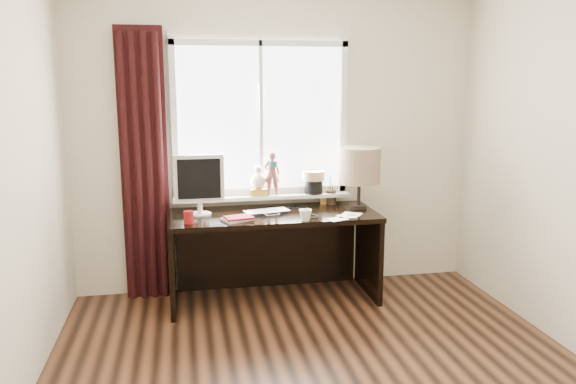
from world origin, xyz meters
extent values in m
cube|color=beige|center=(0.00, 2.00, 1.30)|extent=(3.50, 0.00, 2.60)
imported|color=silver|center=(-0.15, 1.62, 0.76)|extent=(0.41, 0.31, 0.03)
imported|color=white|center=(0.10, 1.33, 0.80)|extent=(0.13, 0.13, 0.10)
cylinder|color=maroon|center=(-0.79, 1.42, 0.80)|extent=(0.07, 0.07, 0.10)
cube|color=white|center=(-0.15, 1.99, 1.50)|extent=(1.40, 0.02, 1.30)
cube|color=silver|center=(-0.15, 1.96, 0.88)|extent=(1.50, 0.05, 0.05)
cube|color=silver|center=(-0.15, 1.96, 2.12)|extent=(1.50, 0.05, 0.05)
cube|color=silver|center=(-0.88, 1.96, 1.50)|extent=(0.05, 0.05, 1.40)
cube|color=silver|center=(0.57, 1.96, 1.50)|extent=(0.05, 0.05, 1.40)
cube|color=silver|center=(-0.15, 1.96, 1.50)|extent=(0.03, 0.05, 1.30)
cube|color=silver|center=(-0.15, 1.91, 0.83)|extent=(1.52, 0.18, 0.03)
cylinder|color=#4D0E0E|center=(-0.69, 1.89, 0.99)|extent=(0.16, 0.16, 0.28)
cube|color=gold|center=(-0.19, 1.90, 0.88)|extent=(0.15, 0.12, 0.06)
sphere|color=beige|center=(-0.19, 1.90, 0.97)|extent=(0.13, 0.13, 0.13)
sphere|color=beige|center=(-0.19, 1.90, 1.07)|extent=(0.07, 0.07, 0.07)
imported|color=brown|center=(-0.06, 1.89, 1.04)|extent=(0.15, 0.11, 0.38)
cylinder|color=#1E4C51|center=(-0.06, 1.88, 1.12)|extent=(0.09, 0.09, 0.05)
cylinder|color=black|center=(0.30, 1.89, 0.91)|extent=(0.16, 0.16, 0.12)
cylinder|color=#8C6B4C|center=(0.30, 1.89, 1.01)|extent=(0.20, 0.20, 0.08)
cube|color=black|center=(-1.13, 1.92, 1.12)|extent=(0.38, 0.05, 2.25)
cylinder|color=black|center=(-1.27, 1.89, 1.10)|extent=(0.06, 0.06, 2.20)
cylinder|color=black|center=(-1.18, 1.89, 1.10)|extent=(0.06, 0.06, 2.20)
cylinder|color=black|center=(-1.09, 1.89, 1.10)|extent=(0.06, 0.06, 2.20)
cylinder|color=black|center=(-1.00, 1.89, 1.10)|extent=(0.06, 0.06, 2.20)
cube|color=black|center=(-0.10, 1.63, 0.73)|extent=(1.70, 0.70, 0.04)
cube|color=black|center=(-0.93, 1.63, 0.35)|extent=(0.04, 0.64, 0.71)
cube|color=black|center=(0.73, 1.63, 0.35)|extent=(0.04, 0.64, 0.71)
cube|color=black|center=(-0.10, 1.97, 0.35)|extent=(1.60, 0.03, 0.71)
cylinder|color=beige|center=(-0.69, 1.68, 0.76)|extent=(0.18, 0.18, 0.01)
cylinder|color=beige|center=(-0.69, 1.68, 0.81)|extent=(0.04, 0.04, 0.10)
cube|color=beige|center=(-0.69, 1.68, 1.05)|extent=(0.40, 0.04, 0.38)
cube|color=black|center=(-0.69, 1.66, 1.05)|extent=(0.34, 0.01, 0.32)
cube|color=beige|center=(-0.42, 1.45, 0.76)|extent=(0.27, 0.24, 0.02)
cube|color=maroon|center=(-0.41, 1.44, 0.78)|extent=(0.24, 0.20, 0.01)
cylinder|color=black|center=(0.45, 1.88, 0.81)|extent=(0.09, 0.09, 0.12)
cylinder|color=black|center=(0.44, 1.89, 0.86)|extent=(0.01, 0.01, 0.22)
cylinder|color=black|center=(0.47, 1.88, 0.84)|extent=(0.01, 0.01, 0.19)
cylinder|color=black|center=(0.45, 1.90, 0.88)|extent=(0.01, 0.01, 0.25)
cylinder|color=black|center=(0.47, 1.90, 0.83)|extent=(0.01, 0.01, 0.17)
cube|color=gold|center=(0.41, 1.89, 0.81)|extent=(0.10, 0.02, 0.13)
cube|color=#996633|center=(0.41, 1.88, 0.81)|extent=(0.08, 0.01, 0.10)
cylinder|color=black|center=(0.64, 1.68, 0.77)|extent=(0.14, 0.14, 0.03)
cylinder|color=black|center=(0.64, 1.68, 0.89)|extent=(0.03, 0.03, 0.22)
cylinder|color=tan|center=(0.64, 1.68, 1.12)|extent=(0.35, 0.35, 0.30)
cube|color=white|center=(0.46, 1.40, 0.75)|extent=(0.16, 0.12, 0.00)
cube|color=white|center=(0.52, 1.48, 0.75)|extent=(0.19, 0.17, 0.00)
cube|color=white|center=(0.36, 1.33, 0.75)|extent=(0.18, 0.16, 0.00)
torus|color=black|center=(0.17, 1.45, 0.75)|extent=(0.18, 0.18, 0.01)
torus|color=black|center=(0.12, 1.80, 0.75)|extent=(0.12, 0.12, 0.01)
torus|color=black|center=(0.17, 1.76, 0.75)|extent=(0.14, 0.14, 0.01)
camera|label=1|loc=(-0.82, -2.80, 1.82)|focal=35.00mm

